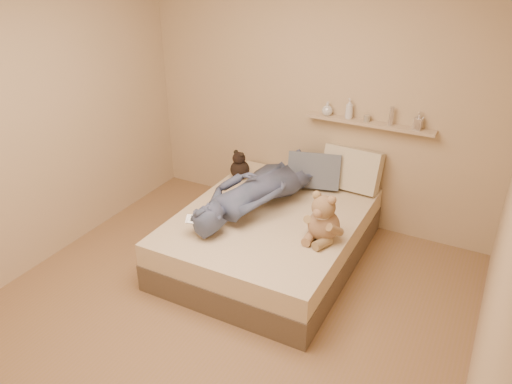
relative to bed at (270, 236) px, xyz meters
The scene contains 10 objects.
room 1.42m from the bed, 90.00° to the right, with size 3.80×3.80×3.80m.
bed is the anchor object (origin of this frame).
game_console 0.80m from the bed, 121.96° to the right, with size 0.19×0.12×0.06m.
teddy_bear 0.70m from the bed, 17.82° to the right, with size 0.35×0.34×0.43m.
dark_plush 0.87m from the bed, 139.58° to the left, with size 0.19×0.19×0.30m.
pillow_cream 1.04m from the bed, 61.47° to the left, with size 0.55×0.16×0.40m, color #C2BA99.
pillow_grey 0.81m from the bed, 79.84° to the left, with size 0.50×0.14×0.34m, color slate.
person 0.45m from the bed, 155.40° to the left, with size 0.56×1.53×0.37m, color #4A4F74.
wall_shelf 1.38m from the bed, 58.82° to the left, with size 1.20×0.12×0.03m, color tan.
shelf_bottles 1.40m from the bed, 63.56° to the left, with size 0.96×0.15×0.19m.
Camera 1 is at (1.66, -2.51, 2.64)m, focal length 35.00 mm.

